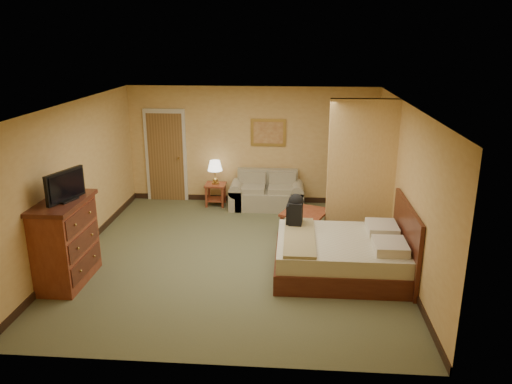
# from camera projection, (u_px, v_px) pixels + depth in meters

# --- Properties ---
(floor) EXTENTS (6.00, 6.00, 0.00)m
(floor) POSITION_uv_depth(u_px,v_px,m) (237.00, 256.00, 8.62)
(floor) COLOR brown
(floor) RESTS_ON ground
(ceiling) EXTENTS (6.00, 6.00, 0.00)m
(ceiling) POSITION_uv_depth(u_px,v_px,m) (235.00, 104.00, 7.84)
(ceiling) COLOR white
(ceiling) RESTS_ON back_wall
(back_wall) EXTENTS (5.50, 0.02, 2.60)m
(back_wall) POSITION_uv_depth(u_px,v_px,m) (252.00, 146.00, 11.08)
(back_wall) COLOR tan
(back_wall) RESTS_ON floor
(left_wall) EXTENTS (0.02, 6.00, 2.60)m
(left_wall) POSITION_uv_depth(u_px,v_px,m) (75.00, 180.00, 8.44)
(left_wall) COLOR tan
(left_wall) RESTS_ON floor
(right_wall) EXTENTS (0.02, 6.00, 2.60)m
(right_wall) POSITION_uv_depth(u_px,v_px,m) (406.00, 187.00, 8.03)
(right_wall) COLOR tan
(right_wall) RESTS_ON floor
(partition) EXTENTS (1.20, 0.15, 2.60)m
(partition) POSITION_uv_depth(u_px,v_px,m) (361.00, 172.00, 8.95)
(partition) COLOR tan
(partition) RESTS_ON floor
(door) EXTENTS (0.94, 0.16, 2.10)m
(door) POSITION_uv_depth(u_px,v_px,m) (166.00, 156.00, 11.28)
(door) COLOR beige
(door) RESTS_ON floor
(baseboard) EXTENTS (5.50, 0.02, 0.12)m
(baseboard) POSITION_uv_depth(u_px,v_px,m) (252.00, 199.00, 11.45)
(baseboard) COLOR black
(baseboard) RESTS_ON floor
(loveseat) EXTENTS (1.62, 0.75, 0.82)m
(loveseat) POSITION_uv_depth(u_px,v_px,m) (267.00, 196.00, 10.96)
(loveseat) COLOR #9C9476
(loveseat) RESTS_ON floor
(side_table) EXTENTS (0.45, 0.45, 0.49)m
(side_table) POSITION_uv_depth(u_px,v_px,m) (216.00, 191.00, 11.10)
(side_table) COLOR maroon
(side_table) RESTS_ON floor
(table_lamp) EXTENTS (0.32, 0.32, 0.53)m
(table_lamp) POSITION_uv_depth(u_px,v_px,m) (215.00, 166.00, 10.93)
(table_lamp) COLOR #B79143
(table_lamp) RESTS_ON side_table
(coffee_table) EXTENTS (0.98, 0.98, 0.49)m
(coffee_table) POSITION_uv_depth(u_px,v_px,m) (305.00, 218.00, 9.38)
(coffee_table) COLOR maroon
(coffee_table) RESTS_ON floor
(wall_picture) EXTENTS (0.78, 0.04, 0.60)m
(wall_picture) POSITION_uv_depth(u_px,v_px,m) (268.00, 133.00, 10.94)
(wall_picture) COLOR #B78E3F
(wall_picture) RESTS_ON back_wall
(dresser) EXTENTS (0.65, 1.23, 1.32)m
(dresser) POSITION_uv_depth(u_px,v_px,m) (65.00, 241.00, 7.53)
(dresser) COLOR maroon
(dresser) RESTS_ON floor
(tv) EXTENTS (0.28, 0.73, 0.46)m
(tv) POSITION_uv_depth(u_px,v_px,m) (65.00, 187.00, 7.26)
(tv) COLOR black
(tv) RESTS_ON dresser
(bed) EXTENTS (2.13, 1.81, 1.17)m
(bed) POSITION_uv_depth(u_px,v_px,m) (347.00, 255.00, 7.90)
(bed) COLOR #441A10
(bed) RESTS_ON floor
(backpack) EXTENTS (0.26, 0.34, 0.56)m
(backpack) POSITION_uv_depth(u_px,v_px,m) (296.00, 209.00, 8.31)
(backpack) COLOR black
(backpack) RESTS_ON bed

